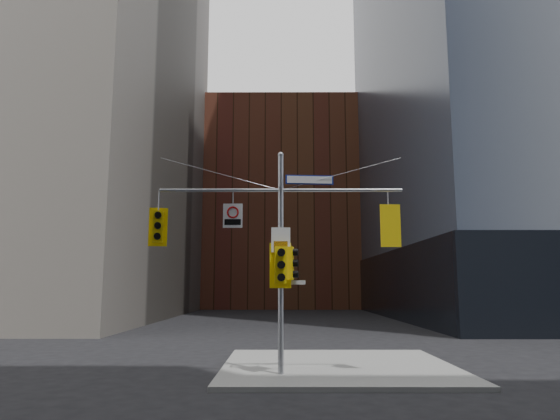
{
  "coord_description": "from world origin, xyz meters",
  "views": [
    {
      "loc": [
        0.02,
        -14.15,
        2.87
      ],
      "look_at": [
        -0.02,
        2.0,
        5.34
      ],
      "focal_mm": 32.0,
      "sensor_mm": 36.0,
      "label": 1
    }
  ],
  "objects_px": {
    "street_sign_blade": "(310,180)",
    "traffic_light_east_arm": "(389,226)",
    "traffic_light_pole_front": "(281,265)",
    "regulatory_sign_arm": "(233,215)",
    "traffic_light_pole_side": "(291,263)",
    "signal_assembly": "(281,238)",
    "traffic_light_west_arm": "(158,226)"
  },
  "relations": [
    {
      "from": "traffic_light_east_arm",
      "to": "traffic_light_pole_front",
      "type": "distance_m",
      "value": 3.76
    },
    {
      "from": "traffic_light_pole_front",
      "to": "regulatory_sign_arm",
      "type": "bearing_deg",
      "value": 167.06
    },
    {
      "from": "traffic_light_west_arm",
      "to": "traffic_light_pole_front",
      "type": "bearing_deg",
      "value": -15.43
    },
    {
      "from": "traffic_light_pole_side",
      "to": "street_sign_blade",
      "type": "relative_size",
      "value": 0.66
    },
    {
      "from": "signal_assembly",
      "to": "traffic_light_west_arm",
      "type": "relative_size",
      "value": 6.27
    },
    {
      "from": "traffic_light_west_arm",
      "to": "traffic_light_pole_side",
      "type": "height_order",
      "value": "traffic_light_west_arm"
    },
    {
      "from": "signal_assembly",
      "to": "traffic_light_pole_side",
      "type": "relative_size",
      "value": 7.56
    },
    {
      "from": "street_sign_blade",
      "to": "traffic_light_east_arm",
      "type": "bearing_deg",
      "value": -5.51
    },
    {
      "from": "traffic_light_east_arm",
      "to": "traffic_light_pole_front",
      "type": "xyz_separation_m",
      "value": [
        -3.53,
        -0.27,
        -1.27
      ]
    },
    {
      "from": "signal_assembly",
      "to": "regulatory_sign_arm",
      "type": "xyz_separation_m",
      "value": [
        -1.57,
        -0.02,
        0.76
      ]
    },
    {
      "from": "traffic_light_pole_side",
      "to": "regulatory_sign_arm",
      "type": "distance_m",
      "value": 2.47
    },
    {
      "from": "traffic_light_west_arm",
      "to": "street_sign_blade",
      "type": "distance_m",
      "value": 5.21
    },
    {
      "from": "regulatory_sign_arm",
      "to": "traffic_light_pole_front",
      "type": "bearing_deg",
      "value": -8.34
    },
    {
      "from": "traffic_light_west_arm",
      "to": "traffic_light_east_arm",
      "type": "bearing_deg",
      "value": -11.55
    },
    {
      "from": "traffic_light_pole_side",
      "to": "traffic_light_pole_front",
      "type": "xyz_separation_m",
      "value": [
        -0.32,
        -0.27,
        -0.07
      ]
    },
    {
      "from": "traffic_light_pole_front",
      "to": "signal_assembly",
      "type": "bearing_deg",
      "value": 85.85
    },
    {
      "from": "traffic_light_pole_front",
      "to": "regulatory_sign_arm",
      "type": "distance_m",
      "value": 2.29
    },
    {
      "from": "traffic_light_pole_side",
      "to": "regulatory_sign_arm",
      "type": "height_order",
      "value": "regulatory_sign_arm"
    },
    {
      "from": "traffic_light_east_arm",
      "to": "regulatory_sign_arm",
      "type": "bearing_deg",
      "value": -3.19
    },
    {
      "from": "traffic_light_east_arm",
      "to": "traffic_light_pole_front",
      "type": "height_order",
      "value": "traffic_light_east_arm"
    },
    {
      "from": "traffic_light_pole_side",
      "to": "traffic_light_pole_front",
      "type": "relative_size",
      "value": 0.73
    },
    {
      "from": "regulatory_sign_arm",
      "to": "street_sign_blade",
      "type": "bearing_deg",
      "value": 1.08
    },
    {
      "from": "signal_assembly",
      "to": "traffic_light_pole_front",
      "type": "height_order",
      "value": "signal_assembly"
    },
    {
      "from": "traffic_light_pole_side",
      "to": "signal_assembly",
      "type": "bearing_deg",
      "value": 99.46
    },
    {
      "from": "traffic_light_pole_side",
      "to": "street_sign_blade",
      "type": "xyz_separation_m",
      "value": [
        0.63,
        0.0,
        2.75
      ]
    },
    {
      "from": "traffic_light_west_arm",
      "to": "signal_assembly",
      "type": "bearing_deg",
      "value": -11.64
    },
    {
      "from": "street_sign_blade",
      "to": "signal_assembly",
      "type": "bearing_deg",
      "value": 174.72
    },
    {
      "from": "traffic_light_east_arm",
      "to": "traffic_light_pole_side",
      "type": "relative_size",
      "value": 1.3
    },
    {
      "from": "signal_assembly",
      "to": "traffic_light_pole_front",
      "type": "xyz_separation_m",
      "value": [
        -0.0,
        -0.27,
        -0.89
      ]
    },
    {
      "from": "traffic_light_west_arm",
      "to": "traffic_light_pole_side",
      "type": "xyz_separation_m",
      "value": [
        4.34,
        -0.01,
        -1.2
      ]
    },
    {
      "from": "signal_assembly",
      "to": "traffic_light_pole_front",
      "type": "distance_m",
      "value": 0.93
    },
    {
      "from": "traffic_light_east_arm",
      "to": "street_sign_blade",
      "type": "xyz_separation_m",
      "value": [
        -2.57,
        0.0,
        1.55
      ]
    }
  ]
}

